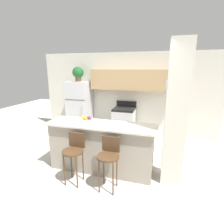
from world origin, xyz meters
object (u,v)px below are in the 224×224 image
(stove_range, at_px, (124,122))
(bar_stool_right, at_px, (109,156))
(refrigerator, at_px, (80,107))
(fruit_bowl, at_px, (87,120))
(potted_plant_on_fridge, at_px, (78,73))
(trash_bin, at_px, (94,130))
(bar_stool_left, at_px, (74,151))

(stove_range, bearing_deg, bar_stool_right, -83.54)
(bar_stool_right, bearing_deg, refrigerator, 125.74)
(stove_range, relative_size, fruit_bowl, 3.85)
(stove_range, distance_m, fruit_bowl, 2.00)
(potted_plant_on_fridge, height_order, trash_bin, potted_plant_on_fridge)
(potted_plant_on_fridge, bearing_deg, bar_stool_left, -65.68)
(bar_stool_left, height_order, bar_stool_right, same)
(bar_stool_left, height_order, trash_bin, bar_stool_left)
(refrigerator, distance_m, fruit_bowl, 2.20)
(potted_plant_on_fridge, bearing_deg, fruit_bowl, -59.26)
(fruit_bowl, relative_size, trash_bin, 0.73)
(stove_range, relative_size, potted_plant_on_fridge, 2.36)
(fruit_bowl, bearing_deg, bar_stool_right, -41.66)
(trash_bin, bearing_deg, bar_stool_right, -62.12)
(refrigerator, xyz_separation_m, potted_plant_on_fridge, (-0.00, 0.00, 1.09))
(stove_range, xyz_separation_m, bar_stool_left, (-0.38, -2.45, 0.16))
(refrigerator, relative_size, bar_stool_right, 1.80)
(trash_bin, bearing_deg, stove_range, 11.52)
(bar_stool_left, distance_m, bar_stool_right, 0.66)
(bar_stool_left, bearing_deg, bar_stool_right, 0.00)
(stove_range, xyz_separation_m, bar_stool_right, (0.28, -2.45, 0.16))
(stove_range, bearing_deg, bar_stool_left, -98.86)
(refrigerator, xyz_separation_m, bar_stool_left, (1.11, -2.46, -0.22))
(fruit_bowl, distance_m, trash_bin, 1.97)
(bar_stool_left, relative_size, bar_stool_right, 1.00)
(stove_range, relative_size, bar_stool_left, 1.15)
(bar_stool_right, xyz_separation_m, trash_bin, (-1.20, 2.26, -0.43))
(bar_stool_right, distance_m, trash_bin, 2.60)
(refrigerator, bearing_deg, trash_bin, -19.21)
(stove_range, distance_m, bar_stool_right, 2.47)
(refrigerator, bearing_deg, stove_range, -0.50)
(bar_stool_left, relative_size, potted_plant_on_fridge, 2.06)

